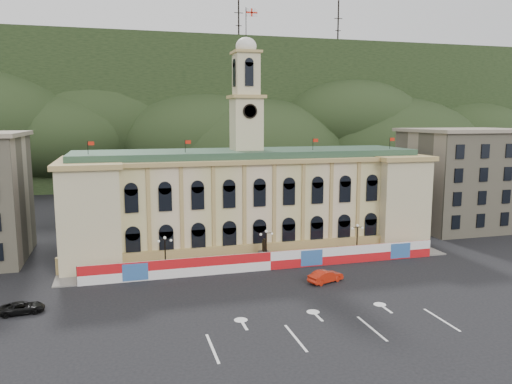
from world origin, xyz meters
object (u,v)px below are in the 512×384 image
object	(u,v)px
statue	(264,256)
red_sedan	(326,276)
lamp_center	(266,244)
black_suv	(22,308)

from	to	relation	value
statue	red_sedan	distance (m)	11.15
lamp_center	black_suv	size ratio (longest dim) A/B	1.10
statue	red_sedan	bearing A→B (deg)	-62.23
black_suv	lamp_center	bearing A→B (deg)	-78.25
red_sedan	black_suv	world-z (taller)	red_sedan
statue	lamp_center	distance (m)	2.14
red_sedan	black_suv	distance (m)	35.20
statue	black_suv	bearing A→B (deg)	-160.69
red_sedan	black_suv	size ratio (longest dim) A/B	1.08
lamp_center	black_suv	world-z (taller)	lamp_center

